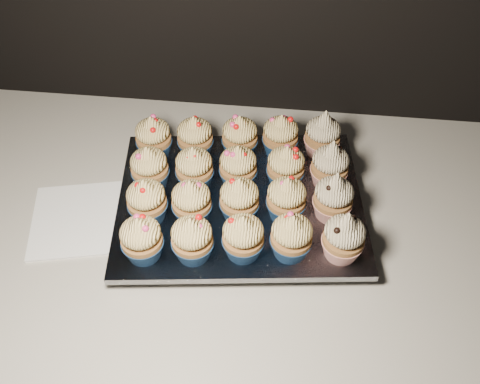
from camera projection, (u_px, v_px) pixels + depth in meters
The scene contains 25 objects.
cabinet at pixel (142, 337), 1.26m from camera, with size 2.40×0.60×0.86m, color black.
worktop at pixel (107, 215), 0.93m from camera, with size 2.44×0.64×0.04m, color silver.
napkin at pixel (80, 219), 0.89m from camera, with size 0.16×0.16×0.00m, color white.
baking_tray at pixel (240, 208), 0.90m from camera, with size 0.37×0.28×0.02m, color black.
foil_lining at pixel (240, 201), 0.89m from camera, with size 0.40×0.31×0.01m, color silver.
cupcake_0 at pixel (142, 239), 0.78m from camera, with size 0.06×0.06×0.08m.
cupcake_1 at pixel (192, 239), 0.78m from camera, with size 0.06×0.06×0.08m.
cupcake_2 at pixel (243, 237), 0.78m from camera, with size 0.06×0.06×0.08m.
cupcake_3 at pixel (291, 237), 0.78m from camera, with size 0.06×0.06×0.08m.
cupcake_4 at pixel (344, 237), 0.78m from camera, with size 0.06×0.06×0.10m.
cupcake_5 at pixel (147, 201), 0.83m from camera, with size 0.06×0.06×0.08m.
cupcake_6 at pixel (192, 202), 0.83m from camera, with size 0.06×0.06×0.08m.
cupcake_7 at pixel (239, 200), 0.83m from camera, with size 0.06×0.06×0.08m.
cupcake_8 at pixel (286, 199), 0.83m from camera, with size 0.06×0.06×0.08m.
cupcake_9 at pixel (333, 197), 0.83m from camera, with size 0.06×0.06×0.10m.
cupcake_10 at pixel (150, 168), 0.88m from camera, with size 0.06×0.06×0.08m.
cupcake_11 at pixel (194, 168), 0.88m from camera, with size 0.06×0.06×0.08m.
cupcake_12 at pixel (238, 167), 0.88m from camera, with size 0.06×0.06×0.08m.
cupcake_13 at pixel (286, 167), 0.88m from camera, with size 0.06×0.06×0.08m.
cupcake_14 at pixel (330, 165), 0.88m from camera, with size 0.06×0.06×0.10m.
cupcake_15 at pixel (153, 138), 0.93m from camera, with size 0.06×0.06×0.08m.
cupcake_16 at pixel (195, 137), 0.93m from camera, with size 0.06×0.06×0.08m.
cupcake_17 at pixel (240, 137), 0.93m from camera, with size 0.06×0.06×0.08m.
cupcake_18 at pixel (280, 136), 0.93m from camera, with size 0.06×0.06×0.08m.
cupcake_19 at pixel (323, 135), 0.93m from camera, with size 0.06×0.06×0.10m.
Camera 1 is at (0.30, 1.13, 1.59)m, focal length 40.00 mm.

